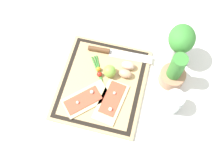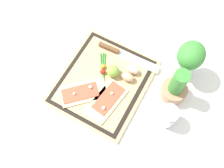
{
  "view_description": "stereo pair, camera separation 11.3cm",
  "coord_description": "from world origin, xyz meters",
  "px_view_note": "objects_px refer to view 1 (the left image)",
  "views": [
    {
      "loc": [
        0.43,
        0.15,
        1.08
      ],
      "look_at": [
        0.0,
        0.05,
        0.03
      ],
      "focal_mm": 42.0,
      "sensor_mm": 36.0,
      "label": 1
    },
    {
      "loc": [
        0.39,
        0.26,
        1.08
      ],
      "look_at": [
        0.0,
        0.05,
        0.03
      ],
      "focal_mm": 42.0,
      "sensor_mm": 36.0,
      "label": 2
    }
  ],
  "objects_px": {
    "knife": "(109,52)",
    "cherry_tomato_yellow": "(99,69)",
    "herb_pot": "(174,73)",
    "sauce_jar": "(173,102)",
    "egg_pink": "(128,65)",
    "herb_glass": "(180,43)",
    "pizza_slice_near": "(85,99)",
    "pizza_slice_far": "(111,101)",
    "lime": "(110,71)",
    "egg_brown": "(125,74)",
    "cherry_tomato_red": "(99,74)"
  },
  "relations": [
    {
      "from": "sauce_jar",
      "to": "egg_pink",
      "type": "bearing_deg",
      "value": -119.93
    },
    {
      "from": "knife",
      "to": "cherry_tomato_red",
      "type": "xyz_separation_m",
      "value": [
        0.12,
        -0.01,
        0.0
      ]
    },
    {
      "from": "egg_pink",
      "to": "herb_pot",
      "type": "bearing_deg",
      "value": 88.2
    },
    {
      "from": "egg_pink",
      "to": "sauce_jar",
      "type": "xyz_separation_m",
      "value": [
        0.13,
        0.22,
        0.01
      ]
    },
    {
      "from": "sauce_jar",
      "to": "herb_glass",
      "type": "distance_m",
      "value": 0.26
    },
    {
      "from": "pizza_slice_far",
      "to": "cherry_tomato_red",
      "type": "bearing_deg",
      "value": -142.97
    },
    {
      "from": "pizza_slice_far",
      "to": "knife",
      "type": "relative_size",
      "value": 0.69
    },
    {
      "from": "pizza_slice_far",
      "to": "lime",
      "type": "distance_m",
      "value": 0.13
    },
    {
      "from": "lime",
      "to": "sauce_jar",
      "type": "bearing_deg",
      "value": 75.52
    },
    {
      "from": "pizza_slice_far",
      "to": "egg_brown",
      "type": "xyz_separation_m",
      "value": [
        -0.13,
        0.03,
        0.01
      ]
    },
    {
      "from": "cherry_tomato_yellow",
      "to": "egg_brown",
      "type": "bearing_deg",
      "value": 91.21
    },
    {
      "from": "lime",
      "to": "cherry_tomato_red",
      "type": "height_order",
      "value": "lime"
    },
    {
      "from": "egg_pink",
      "to": "herb_pot",
      "type": "relative_size",
      "value": 0.3
    },
    {
      "from": "sauce_jar",
      "to": "pizza_slice_far",
      "type": "bearing_deg",
      "value": -78.8
    },
    {
      "from": "cherry_tomato_yellow",
      "to": "sauce_jar",
      "type": "bearing_deg",
      "value": 76.66
    },
    {
      "from": "sauce_jar",
      "to": "herb_glass",
      "type": "xyz_separation_m",
      "value": [
        -0.24,
        -0.02,
        0.08
      ]
    },
    {
      "from": "egg_brown",
      "to": "cherry_tomato_yellow",
      "type": "relative_size",
      "value": 2.78
    },
    {
      "from": "pizza_slice_near",
      "to": "lime",
      "type": "xyz_separation_m",
      "value": [
        -0.14,
        0.07,
        0.02
      ]
    },
    {
      "from": "knife",
      "to": "herb_glass",
      "type": "distance_m",
      "value": 0.32
    },
    {
      "from": "pizza_slice_near",
      "to": "pizza_slice_far",
      "type": "relative_size",
      "value": 1.01
    },
    {
      "from": "cherry_tomato_yellow",
      "to": "herb_pot",
      "type": "bearing_deg",
      "value": 96.8
    },
    {
      "from": "pizza_slice_near",
      "to": "cherry_tomato_yellow",
      "type": "relative_size",
      "value": 9.92
    },
    {
      "from": "herb_pot",
      "to": "sauce_jar",
      "type": "height_order",
      "value": "herb_pot"
    },
    {
      "from": "lime",
      "to": "pizza_slice_far",
      "type": "bearing_deg",
      "value": 17.03
    },
    {
      "from": "sauce_jar",
      "to": "pizza_slice_near",
      "type": "bearing_deg",
      "value": -79.38
    },
    {
      "from": "pizza_slice_far",
      "to": "cherry_tomato_yellow",
      "type": "distance_m",
      "value": 0.16
    },
    {
      "from": "knife",
      "to": "egg_brown",
      "type": "relative_size",
      "value": 5.09
    },
    {
      "from": "cherry_tomato_yellow",
      "to": "sauce_jar",
      "type": "xyz_separation_m",
      "value": [
        0.08,
        0.34,
        0.02
      ]
    },
    {
      "from": "egg_pink",
      "to": "cherry_tomato_red",
      "type": "relative_size",
      "value": 2.5
    },
    {
      "from": "herb_glass",
      "to": "egg_pink",
      "type": "bearing_deg",
      "value": -59.44
    },
    {
      "from": "pizza_slice_far",
      "to": "pizza_slice_near",
      "type": "bearing_deg",
      "value": -80.72
    },
    {
      "from": "egg_brown",
      "to": "lime",
      "type": "xyz_separation_m",
      "value": [
        0.01,
        -0.07,
        0.01
      ]
    },
    {
      "from": "pizza_slice_near",
      "to": "cherry_tomato_yellow",
      "type": "height_order",
      "value": "pizza_slice_near"
    },
    {
      "from": "lime",
      "to": "cherry_tomato_red",
      "type": "bearing_deg",
      "value": -67.6
    },
    {
      "from": "herb_pot",
      "to": "herb_glass",
      "type": "xyz_separation_m",
      "value": [
        -0.12,
        -0.0,
        0.05
      ]
    },
    {
      "from": "egg_pink",
      "to": "cherry_tomato_red",
      "type": "distance_m",
      "value": 0.13
    },
    {
      "from": "egg_pink",
      "to": "lime",
      "type": "bearing_deg",
      "value": -54.37
    },
    {
      "from": "pizza_slice_far",
      "to": "cherry_tomato_yellow",
      "type": "xyz_separation_m",
      "value": [
        -0.13,
        -0.09,
        0.01
      ]
    },
    {
      "from": "herb_pot",
      "to": "cherry_tomato_yellow",
      "type": "bearing_deg",
      "value": -83.2
    },
    {
      "from": "pizza_slice_far",
      "to": "sauce_jar",
      "type": "relative_size",
      "value": 1.99
    },
    {
      "from": "lime",
      "to": "herb_glass",
      "type": "relative_size",
      "value": 0.27
    },
    {
      "from": "knife",
      "to": "cherry_tomato_yellow",
      "type": "relative_size",
      "value": 14.17
    },
    {
      "from": "egg_pink",
      "to": "pizza_slice_far",
      "type": "bearing_deg",
      "value": -10.64
    },
    {
      "from": "pizza_slice_near",
      "to": "herb_glass",
      "type": "relative_size",
      "value": 1.01
    },
    {
      "from": "knife",
      "to": "lime",
      "type": "bearing_deg",
      "value": 14.94
    },
    {
      "from": "knife",
      "to": "egg_pink",
      "type": "distance_m",
      "value": 0.11
    },
    {
      "from": "pizza_slice_far",
      "to": "cherry_tomato_red",
      "type": "relative_size",
      "value": 8.82
    },
    {
      "from": "cherry_tomato_yellow",
      "to": "herb_pot",
      "type": "relative_size",
      "value": 0.11
    },
    {
      "from": "sauce_jar",
      "to": "herb_glass",
      "type": "bearing_deg",
      "value": -174.5
    },
    {
      "from": "egg_brown",
      "to": "cherry_tomato_red",
      "type": "bearing_deg",
      "value": -76.55
    }
  ]
}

